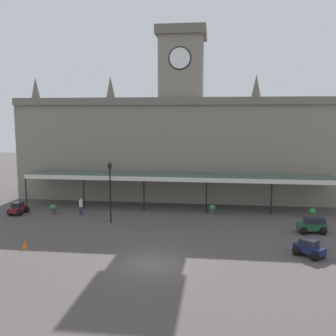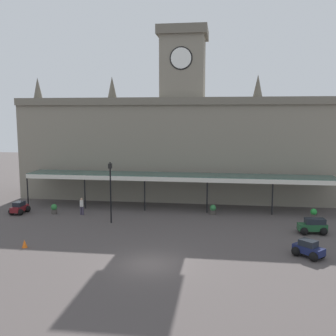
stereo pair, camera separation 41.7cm
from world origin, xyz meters
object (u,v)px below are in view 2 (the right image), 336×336
Objects in this scene: victorian_lamppost at (110,186)px; planter_by_canopy at (314,214)px; traffic_cone at (25,244)px; planter_near_kerb at (213,210)px; planter_forecourt_centre at (54,209)px; pedestrian_crossing_forecourt at (82,206)px; car_maroon_sedan at (20,208)px; car_navy_sedan at (308,250)px; car_green_estate at (313,227)px.

victorian_lamppost is 5.75× the size of planter_by_canopy.
planter_near_kerb is at bearing 40.38° from traffic_cone.
planter_forecourt_centre is (-6.47, 2.40, -2.90)m from victorian_lamppost.
pedestrian_crossing_forecourt reaches higher than planter_by_canopy.
planter_by_canopy is at bearing 12.11° from victorian_lamppost.
car_maroon_sedan is at bearing 120.47° from traffic_cone.
traffic_cone is (-20.15, -0.85, -0.21)m from car_navy_sedan.
victorian_lamppost reaches higher than car_maroon_sedan.
car_navy_sedan is 12.53m from planter_near_kerb.
traffic_cone is 0.61× the size of planter_forecourt_centre.
planter_by_canopy is at bearing 76.48° from car_green_estate.
car_green_estate is 23.91m from planter_forecourt_centre.
car_green_estate is at bearing 16.45° from traffic_cone.
planter_near_kerb is at bearing 6.73° from planter_forecourt_centre.
victorian_lamppost is (3.63, -2.39, 2.48)m from pedestrian_crossing_forecourt.
car_navy_sedan is (-1.51, -5.54, -0.06)m from car_green_estate.
car_green_estate is at bearing -5.99° from car_maroon_sedan.
planter_forecourt_centre is 1.00× the size of planter_near_kerb.
car_green_estate is 1.39× the size of pedestrian_crossing_forecourt.
car_navy_sedan is at bearing -22.04° from victorian_lamppost.
car_maroon_sedan is 19.01m from planter_near_kerb.
car_maroon_sedan is at bearing 161.86° from car_navy_sedan.
car_navy_sedan reaches higher than traffic_cone.
traffic_cone is (-4.44, -7.22, -3.09)m from victorian_lamppost.
victorian_lamppost is 5.75× the size of planter_forecourt_centre.
car_maroon_sedan is (-27.10, 2.84, -0.06)m from car_green_estate.
car_navy_sedan is 3.81× the size of traffic_cone.
car_maroon_sedan is (-25.59, 8.38, 0.00)m from car_navy_sedan.
pedestrian_crossing_forecourt is 12.78m from planter_near_kerb.
traffic_cone is at bearing -139.62° from planter_near_kerb.
car_green_estate is 2.42× the size of planter_near_kerb.
planter_near_kerb is (15.48, 1.83, 0.00)m from planter_forecourt_centre.
car_maroon_sedan is at bearing -173.34° from planter_near_kerb.
planter_by_canopy and planter_near_kerb have the same top height.
planter_near_kerb is (12.64, 1.84, -0.42)m from pedestrian_crossing_forecourt.
pedestrian_crossing_forecourt reaches higher than car_maroon_sedan.
car_navy_sedan and car_maroon_sedan have the same top height.
victorian_lamppost is at bearing 58.37° from traffic_cone.
victorian_lamppost reaches higher than planter_forecourt_centre.
car_green_estate is 9.64m from planter_near_kerb.
car_maroon_sedan is 3.59× the size of traffic_cone.
victorian_lamppost is 9.47× the size of traffic_cone.
car_maroon_sedan is at bearing 168.44° from victorian_lamppost.
victorian_lamppost reaches higher than traffic_cone.
planter_by_canopy is (21.99, 1.55, -0.42)m from pedestrian_crossing_forecourt.
planter_near_kerb is at bearing 6.66° from car_maroon_sedan.
traffic_cone is (-21.66, -6.39, -0.27)m from car_green_estate.
pedestrian_crossing_forecourt is at bearing 171.25° from car_green_estate.
car_navy_sedan is 1.33× the size of pedestrian_crossing_forecourt.
pedestrian_crossing_forecourt is 9.66m from traffic_cone.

